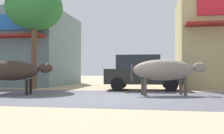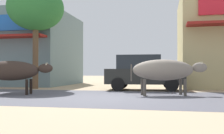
# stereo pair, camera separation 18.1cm
# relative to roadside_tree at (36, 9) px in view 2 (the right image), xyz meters

# --- Properties ---
(ground) EXTENTS (80.00, 80.00, 0.00)m
(ground) POSITION_rel_roadside_tree_xyz_m (4.67, -3.44, -4.09)
(ground) COLOR tan
(asphalt_road) EXTENTS (72.00, 5.58, 0.00)m
(asphalt_road) POSITION_rel_roadside_tree_xyz_m (4.67, -3.44, -4.09)
(asphalt_road) COLOR #4E4E57
(asphalt_road) RESTS_ON ground
(storefront_left_cafe) EXTENTS (8.49, 6.73, 4.64)m
(storefront_left_cafe) POSITION_rel_roadside_tree_xyz_m (-3.88, 3.86, -1.76)
(storefront_left_cafe) COLOR slate
(storefront_left_cafe) RESTS_ON ground
(roadside_tree) EXTENTS (2.86, 2.86, 5.27)m
(roadside_tree) POSITION_rel_roadside_tree_xyz_m (0.00, 0.00, 0.00)
(roadside_tree) COLOR brown
(roadside_tree) RESTS_ON ground
(parked_hatchback_car) EXTENTS (3.70, 1.94, 1.64)m
(parked_hatchback_car) POSITION_rel_roadside_tree_xyz_m (5.45, 0.13, -3.25)
(parked_hatchback_car) COLOR black
(parked_hatchback_car) RESTS_ON ground
(cow_near_brown) EXTENTS (2.75, 1.18, 1.29)m
(cow_near_brown) POSITION_rel_roadside_tree_xyz_m (0.73, -3.24, -3.18)
(cow_near_brown) COLOR #312620
(cow_near_brown) RESTS_ON ground
(cow_far_dark) EXTENTS (2.83, 1.29, 1.33)m
(cow_far_dark) POSITION_rel_roadside_tree_xyz_m (6.46, -2.45, -3.16)
(cow_far_dark) COLOR slate
(cow_far_dark) RESTS_ON ground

